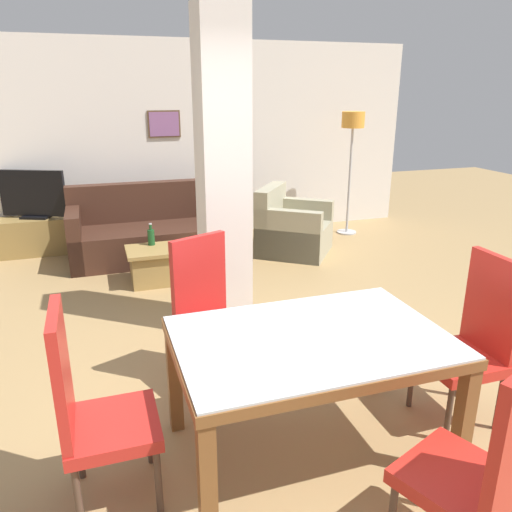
{
  "coord_description": "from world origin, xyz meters",
  "views": [
    {
      "loc": [
        -1.06,
        -2.25,
        2.06
      ],
      "look_at": [
        0.0,
        0.98,
        0.92
      ],
      "focal_mm": 35.0,
      "sensor_mm": 36.0,
      "label": 1
    }
  ],
  "objects": [
    {
      "name": "ground_plane",
      "position": [
        0.0,
        0.0,
        0.0
      ],
      "size": [
        18.0,
        18.0,
        0.0
      ],
      "primitive_type": "plane",
      "color": "#A38252"
    },
    {
      "name": "dining_chair_far_left",
      "position": [
        -0.37,
        0.9,
        0.57
      ],
      "size": [
        0.6,
        0.6,
        1.1
      ],
      "rotation": [
        0.0,
        0.0,
        -2.75
      ],
      "color": "red",
      "rests_on": "ground_plane"
    },
    {
      "name": "tv_screen",
      "position": [
        -1.81,
        4.57,
        0.78
      ],
      "size": [
        0.8,
        0.4,
        0.62
      ],
      "rotation": [
        0.0,
        0.0,
        2.72
      ],
      "color": "black",
      "rests_on": "tv_stand"
    },
    {
      "name": "tv_stand",
      "position": [
        -1.81,
        4.57,
        0.24
      ],
      "size": [
        1.04,
        0.4,
        0.48
      ],
      "color": "olive",
      "rests_on": "ground_plane"
    },
    {
      "name": "dining_chair_near_right",
      "position": [
        0.37,
        -0.94,
        0.57
      ],
      "size": [
        0.6,
        0.6,
        1.1
      ],
      "rotation": [
        0.0,
        0.0,
        0.38
      ],
      "color": "red",
      "rests_on": "ground_plane"
    },
    {
      "name": "armchair",
      "position": [
        1.34,
        3.58,
        0.3
      ],
      "size": [
        1.19,
        1.19,
        0.86
      ],
      "rotation": [
        0.0,
        0.0,
        4.06
      ],
      "color": "#A7A184",
      "rests_on": "ground_plane"
    },
    {
      "name": "coffee_table",
      "position": [
        -0.47,
        3.04,
        0.2
      ],
      "size": [
        0.68,
        0.5,
        0.39
      ],
      "color": "#9D7C42",
      "rests_on": "ground_plane"
    },
    {
      "name": "dining_table",
      "position": [
        0.0,
        0.0,
        0.61
      ],
      "size": [
        1.51,
        1.01,
        0.77
      ],
      "color": "brown",
      "rests_on": "ground_plane"
    },
    {
      "name": "divider_pillar",
      "position": [
        -0.03,
        1.78,
        1.35
      ],
      "size": [
        0.39,
        0.4,
        2.7
      ],
      "color": "silver",
      "rests_on": "ground_plane"
    },
    {
      "name": "floor_lamp",
      "position": [
        2.49,
        4.19,
        1.48
      ],
      "size": [
        0.32,
        0.32,
        1.76
      ],
      "color": "#B7B7BC",
      "rests_on": "ground_plane"
    },
    {
      "name": "dining_chair_head_left",
      "position": [
        -1.18,
        0.0,
        0.57
      ],
      "size": [
        0.46,
        0.46,
        1.1
      ],
      "rotation": [
        0.0,
        0.0,
        -1.57
      ],
      "color": "red",
      "rests_on": "ground_plane"
    },
    {
      "name": "back_wall",
      "position": [
        -0.0,
        4.85,
        1.35
      ],
      "size": [
        7.2,
        0.09,
        2.7
      ],
      "color": "silver",
      "rests_on": "ground_plane"
    },
    {
      "name": "dining_chair_head_right",
      "position": [
        1.13,
        0.0,
        0.57
      ],
      "size": [
        0.46,
        0.46,
        1.1
      ],
      "rotation": [
        0.0,
        0.0,
        1.57
      ],
      "color": "red",
      "rests_on": "ground_plane"
    },
    {
      "name": "sofa",
      "position": [
        -0.43,
        3.97,
        0.31
      ],
      "size": [
        1.98,
        0.9,
        0.91
      ],
      "rotation": [
        0.0,
        0.0,
        3.14
      ],
      "color": "#3F2419",
      "rests_on": "ground_plane"
    },
    {
      "name": "bottle",
      "position": [
        -0.51,
        3.2,
        0.49
      ],
      "size": [
        0.08,
        0.08,
        0.25
      ],
      "color": "#194C23",
      "rests_on": "coffee_table"
    }
  ]
}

